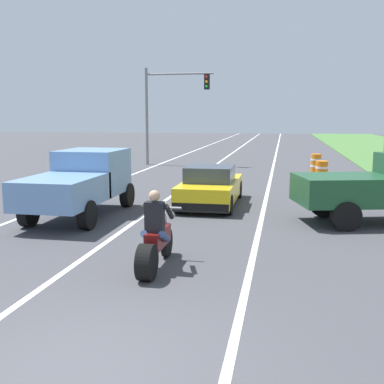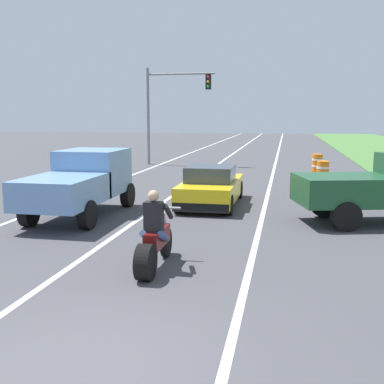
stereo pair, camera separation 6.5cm
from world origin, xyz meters
name	(u,v)px [view 1 (the left image)]	position (x,y,z in m)	size (l,w,h in m)	color
ground_plane	(75,372)	(0.00, 0.00, 0.00)	(160.00, 160.00, 0.00)	#424247
lane_stripe_left_solid	(139,172)	(-5.40, 20.00, 0.00)	(0.14, 120.00, 0.01)	white
lane_stripe_right_solid	(271,175)	(1.80, 20.00, 0.00)	(0.14, 120.00, 0.01)	white
lane_stripe_centre_dashed	(204,173)	(-1.80, 20.00, 0.00)	(0.14, 120.00, 0.01)	white
motorcycle_with_rider	(155,241)	(-0.06, 3.89, 0.59)	(0.70, 2.21, 1.62)	black
sports_car_yellow	(211,187)	(-0.05, 11.04, 0.63)	(1.84, 4.30, 1.37)	yellow
pickup_truck_left_lane_light_blue	(81,180)	(-3.65, 8.48, 1.11)	(2.02, 4.80, 1.98)	#6B93C6
traffic_light_mast_near	(167,101)	(-4.81, 24.06, 3.98)	(4.31, 0.34, 6.00)	gray
construction_barrel_nearest	(334,186)	(4.25, 12.98, 0.50)	(0.58, 0.58, 1.00)	orange
construction_barrel_mid	(322,172)	(4.15, 17.60, 0.50)	(0.58, 0.58, 1.00)	orange
construction_barrel_far	(316,163)	(4.15, 21.71, 0.50)	(0.58, 0.58, 1.00)	orange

